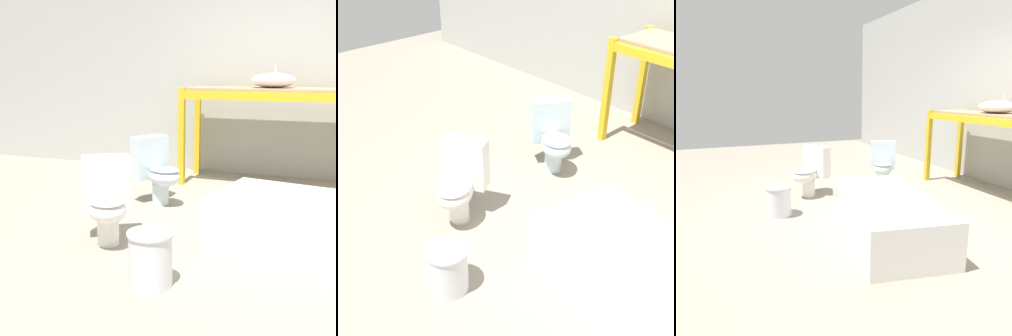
{
  "view_description": "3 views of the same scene",
  "coord_description": "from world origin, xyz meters",
  "views": [
    {
      "loc": [
        0.61,
        -3.77,
        1.37
      ],
      "look_at": [
        -0.66,
        -0.41,
        0.59
      ],
      "focal_mm": 50.0,
      "sensor_mm": 36.0,
      "label": 1
    },
    {
      "loc": [
        1.58,
        -2.5,
        2.49
      ],
      "look_at": [
        -0.65,
        -0.51,
        0.63
      ],
      "focal_mm": 50.0,
      "sensor_mm": 36.0,
      "label": 2
    },
    {
      "loc": [
        3.18,
        -1.89,
        1.41
      ],
      "look_at": [
        -0.57,
        -0.34,
        0.48
      ],
      "focal_mm": 35.0,
      "sensor_mm": 36.0,
      "label": 3
    }
  ],
  "objects": [
    {
      "name": "sink_basin",
      "position": [
        -0.17,
        1.72,
        1.23
      ],
      "size": [
        0.51,
        0.45,
        0.25
      ],
      "color": "silver",
      "rests_on": "shelving_rack"
    },
    {
      "name": "ground_plane",
      "position": [
        0.0,
        0.0,
        0.0
      ],
      "size": [
        12.0,
        12.0,
        0.0
      ],
      "primitive_type": "plane",
      "color": "gray"
    },
    {
      "name": "shelving_rack",
      "position": [
        -0.23,
        1.7,
        0.95
      ],
      "size": [
        1.93,
        0.71,
        1.14
      ],
      "color": "gold",
      "rests_on": "ground_plane"
    },
    {
      "name": "toilet_near",
      "position": [
        -1.09,
        -0.63,
        0.36
      ],
      "size": [
        0.54,
        0.6,
        0.68
      ],
      "rotation": [
        0.0,
        0.0,
        0.52
      ],
      "color": "white",
      "rests_on": "ground_plane"
    },
    {
      "name": "toilet_far",
      "position": [
        -1.13,
        0.53,
        0.36
      ],
      "size": [
        0.6,
        0.54,
        0.68
      ],
      "rotation": [
        0.0,
        0.0,
        1.05
      ],
      "color": "silver",
      "rests_on": "ground_plane"
    },
    {
      "name": "bathtub_main",
      "position": [
        0.52,
        -0.34,
        0.25
      ],
      "size": [
        1.68,
        1.07,
        0.43
      ],
      "rotation": [
        0.0,
        0.0,
        -0.18
      ],
      "color": "white",
      "rests_on": "ground_plane"
    },
    {
      "name": "bucket_white",
      "position": [
        -0.48,
        -1.21,
        0.19
      ],
      "size": [
        0.3,
        0.3,
        0.35
      ],
      "color": "silver",
      "rests_on": "ground_plane"
    }
  ]
}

